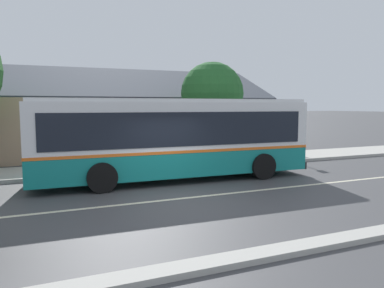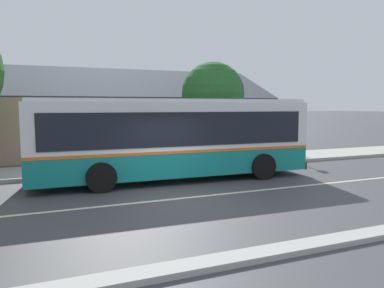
% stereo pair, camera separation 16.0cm
% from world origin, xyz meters
% --- Properties ---
extents(ground_plane, '(300.00, 300.00, 0.00)m').
position_xyz_m(ground_plane, '(0.00, 0.00, 0.00)').
color(ground_plane, '#424244').
extents(sidewalk_far, '(60.00, 3.00, 0.15)m').
position_xyz_m(sidewalk_far, '(0.00, 6.00, 0.07)').
color(sidewalk_far, '#ADAAA3').
rests_on(sidewalk_far, ground).
extents(curb_near, '(60.00, 0.50, 0.12)m').
position_xyz_m(curb_near, '(0.00, -4.75, 0.06)').
color(curb_near, '#ADAAA3').
rests_on(curb_near, ground).
extents(lane_divider_stripe, '(60.00, 0.16, 0.01)m').
position_xyz_m(lane_divider_stripe, '(0.00, 0.00, 0.00)').
color(lane_divider_stripe, beige).
rests_on(lane_divider_stripe, ground).
extents(community_building, '(23.49, 9.57, 6.20)m').
position_xyz_m(community_building, '(-1.87, 13.61, 1.74)').
color(community_building, tan).
rests_on(community_building, ground).
extents(transit_bus, '(10.59, 2.97, 3.08)m').
position_xyz_m(transit_bus, '(0.85, 2.90, 1.66)').
color(transit_bus, '#147F7A').
rests_on(transit_bus, ground).
extents(street_tree_primary, '(3.25, 3.25, 5.08)m').
position_xyz_m(street_tree_primary, '(4.58, 7.12, 3.44)').
color(street_tree_primary, '#4C3828').
rests_on(street_tree_primary, ground).
extents(bus_stop_sign, '(0.36, 0.07, 2.40)m').
position_xyz_m(bus_stop_sign, '(7.97, 4.99, 1.64)').
color(bus_stop_sign, gray).
rests_on(bus_stop_sign, sidewalk_far).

